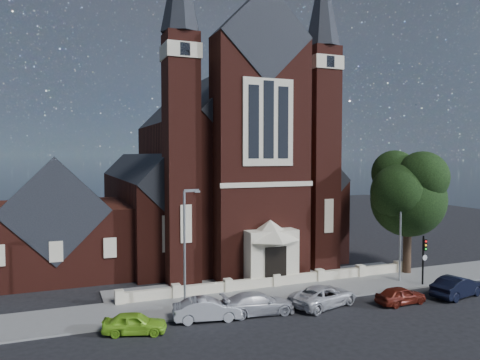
{
  "coord_description": "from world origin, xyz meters",
  "views": [
    {
      "loc": [
        -15.98,
        -26.15,
        10.37
      ],
      "look_at": [
        -0.83,
        12.0,
        8.18
      ],
      "focal_mm": 35.0,
      "sensor_mm": 36.0,
      "label": 1
    }
  ],
  "objects_px": {
    "church": "(210,175)",
    "parish_hall": "(56,227)",
    "car_silver_a": "(207,309)",
    "car_silver_b": "(258,303)",
    "street_lamp_right": "(401,226)",
    "traffic_signal": "(424,254)",
    "car_white_suv": "(324,296)",
    "car_dark_red": "(401,295)",
    "car_lime_van": "(135,323)",
    "car_navy": "(458,287)",
    "street_tree": "(411,195)",
    "street_lamp_left": "(186,241)"
  },
  "relations": [
    {
      "from": "church",
      "to": "parish_hall",
      "type": "relative_size",
      "value": 2.86
    },
    {
      "from": "car_silver_a",
      "to": "car_silver_b",
      "type": "xyz_separation_m",
      "value": [
        3.45,
        -0.09,
        -0.0
      ]
    },
    {
      "from": "church",
      "to": "street_lamp_right",
      "type": "distance_m",
      "value": 21.76
    },
    {
      "from": "traffic_signal",
      "to": "car_white_suv",
      "type": "height_order",
      "value": "traffic_signal"
    },
    {
      "from": "street_lamp_right",
      "to": "car_silver_a",
      "type": "relative_size",
      "value": 1.89
    },
    {
      "from": "car_white_suv",
      "to": "car_dark_red",
      "type": "height_order",
      "value": "car_white_suv"
    },
    {
      "from": "traffic_signal",
      "to": "car_silver_a",
      "type": "distance_m",
      "value": 18.38
    },
    {
      "from": "car_lime_van",
      "to": "car_navy",
      "type": "xyz_separation_m",
      "value": [
        23.08,
        -1.58,
        0.14
      ]
    },
    {
      "from": "parish_hall",
      "to": "car_navy",
      "type": "xyz_separation_m",
      "value": [
        27.24,
        -18.73,
        -3.25
      ]
    },
    {
      "from": "parish_hall",
      "to": "traffic_signal",
      "type": "height_order",
      "value": "parish_hall"
    },
    {
      "from": "parish_hall",
      "to": "church",
      "type": "bearing_deg",
      "value": 17.16
    },
    {
      "from": "car_silver_a",
      "to": "car_dark_red",
      "type": "height_order",
      "value": "car_silver_a"
    },
    {
      "from": "church",
      "to": "parish_hall",
      "type": "xyz_separation_m",
      "value": [
        -16.0,
        -4.94,
        -4.17
      ]
    },
    {
      "from": "street_tree",
      "to": "car_silver_b",
      "type": "bearing_deg",
      "value": -164.96
    },
    {
      "from": "traffic_signal",
      "to": "car_silver_b",
      "type": "xyz_separation_m",
      "value": [
        -14.81,
        -1.13,
        -1.88
      ]
    },
    {
      "from": "street_lamp_left",
      "to": "car_silver_b",
      "type": "xyz_separation_m",
      "value": [
        4.1,
        -2.7,
        -3.9
      ]
    },
    {
      "from": "car_lime_van",
      "to": "car_silver_b",
      "type": "relative_size",
      "value": 0.76
    },
    {
      "from": "parish_hall",
      "to": "car_white_suv",
      "type": "bearing_deg",
      "value": -44.79
    },
    {
      "from": "street_lamp_left",
      "to": "traffic_signal",
      "type": "bearing_deg",
      "value": -4.76
    },
    {
      "from": "car_lime_van",
      "to": "church",
      "type": "bearing_deg",
      "value": -10.81
    },
    {
      "from": "street_lamp_right",
      "to": "car_silver_b",
      "type": "relative_size",
      "value": 1.67
    },
    {
      "from": "parish_hall",
      "to": "car_silver_a",
      "type": "height_order",
      "value": "parish_hall"
    },
    {
      "from": "traffic_signal",
      "to": "car_white_suv",
      "type": "relative_size",
      "value": 0.78
    },
    {
      "from": "traffic_signal",
      "to": "car_dark_red",
      "type": "relative_size",
      "value": 1.09
    },
    {
      "from": "traffic_signal",
      "to": "street_lamp_right",
      "type": "bearing_deg",
      "value": 120.01
    },
    {
      "from": "parish_hall",
      "to": "car_white_suv",
      "type": "xyz_separation_m",
      "value": [
        17.02,
        -16.9,
        -3.3
      ]
    },
    {
      "from": "street_lamp_left",
      "to": "car_dark_red",
      "type": "bearing_deg",
      "value": -17.75
    },
    {
      "from": "parish_hall",
      "to": "car_lime_van",
      "type": "distance_m",
      "value": 17.97
    },
    {
      "from": "car_dark_red",
      "to": "car_navy",
      "type": "distance_m",
      "value": 5.02
    },
    {
      "from": "street_tree",
      "to": "car_silver_a",
      "type": "bearing_deg",
      "value": -167.73
    },
    {
      "from": "church",
      "to": "parish_hall",
      "type": "distance_m",
      "value": 17.26
    },
    {
      "from": "car_navy",
      "to": "car_silver_a",
      "type": "bearing_deg",
      "value": 71.0
    },
    {
      "from": "street_tree",
      "to": "car_dark_red",
      "type": "height_order",
      "value": "street_tree"
    },
    {
      "from": "car_silver_b",
      "to": "car_dark_red",
      "type": "xyz_separation_m",
      "value": [
        10.03,
        -1.82,
        -0.08
      ]
    },
    {
      "from": "street_tree",
      "to": "car_lime_van",
      "type": "distance_m",
      "value": 25.7
    },
    {
      "from": "traffic_signal",
      "to": "car_dark_red",
      "type": "distance_m",
      "value": 5.94
    },
    {
      "from": "church",
      "to": "car_white_suv",
      "type": "height_order",
      "value": "church"
    },
    {
      "from": "car_white_suv",
      "to": "car_navy",
      "type": "height_order",
      "value": "car_navy"
    },
    {
      "from": "street_lamp_left",
      "to": "street_lamp_right",
      "type": "height_order",
      "value": "same"
    },
    {
      "from": "car_silver_b",
      "to": "car_navy",
      "type": "relative_size",
      "value": 1.04
    },
    {
      "from": "car_silver_b",
      "to": "car_navy",
      "type": "height_order",
      "value": "car_navy"
    },
    {
      "from": "car_silver_b",
      "to": "car_navy",
      "type": "bearing_deg",
      "value": -91.35
    },
    {
      "from": "street_lamp_right",
      "to": "car_silver_b",
      "type": "height_order",
      "value": "street_lamp_right"
    },
    {
      "from": "parish_hall",
      "to": "car_lime_van",
      "type": "xyz_separation_m",
      "value": [
        4.17,
        -17.15,
        -3.39
      ]
    },
    {
      "from": "car_dark_red",
      "to": "street_tree",
      "type": "bearing_deg",
      "value": -48.09
    },
    {
      "from": "street_tree",
      "to": "car_lime_van",
      "type": "height_order",
      "value": "street_tree"
    },
    {
      "from": "church",
      "to": "street_tree",
      "type": "bearing_deg",
      "value": -53.83
    },
    {
      "from": "parish_hall",
      "to": "street_lamp_right",
      "type": "relative_size",
      "value": 1.51
    },
    {
      "from": "street_lamp_left",
      "to": "car_silver_a",
      "type": "xyz_separation_m",
      "value": [
        0.65,
        -2.61,
        -3.89
      ]
    },
    {
      "from": "parish_hall",
      "to": "street_lamp_right",
      "type": "height_order",
      "value": "parish_hall"
    }
  ]
}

